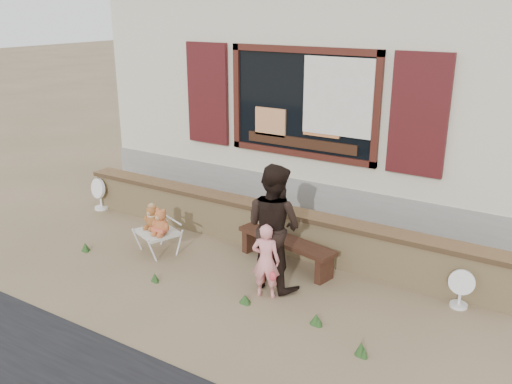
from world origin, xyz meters
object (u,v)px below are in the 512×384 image
Objects in this scene: bench at (286,246)px; folding_chair at (158,233)px; teddy_bear_right at (161,221)px; adult at (274,226)px; child at (266,261)px; teddy_bear_left at (152,216)px.

bench is 1.90m from folding_chair.
adult is (1.80, 0.11, 0.27)m from teddy_bear_right.
teddy_bear_right is at bearing -0.00° from folding_chair.
child reaches higher than folding_chair.
teddy_bear_left is 0.23× the size of adult.
teddy_bear_right is at bearing -144.70° from bench.
adult is at bearing 21.09° from teddy_bear_left.
folding_chair is at bearing 180.00° from teddy_bear_right.
adult is at bearing 24.30° from teddy_bear_right.
folding_chair is 1.74× the size of teddy_bear_right.
teddy_bear_right is 1.82m from adult.
teddy_bear_left is 0.38× the size of child.
child reaches higher than teddy_bear_left.
bench is at bearing 43.34° from teddy_bear_right.
folding_chair is at bearing -23.64° from child.
teddy_bear_right is (0.26, -0.10, 0.01)m from teddy_bear_left.
child is (0.21, -0.89, 0.20)m from bench.
child is at bearing -64.21° from bench.
folding_chair is at bearing -147.59° from bench.
adult is at bearing -93.44° from child.
folding_chair is (-1.79, -0.64, 0.02)m from bench.
adult reaches higher than bench.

